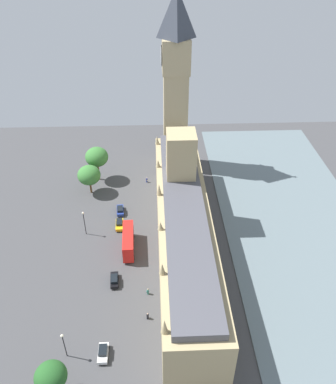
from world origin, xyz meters
The scene contains 17 objects.
ground_plane centered at (0.00, 0.00, 0.00)m, with size 138.08×138.08×0.00m, color #424244.
river_thames centered at (-32.10, 0.00, 0.12)m, with size 37.32×124.28×0.25m, color slate.
parliament_building centered at (-1.99, -1.20, 7.56)m, with size 11.82×68.08×25.46m.
clock_tower centered at (-2.28, -40.54, 27.13)m, with size 7.95×7.95×52.47m.
car_blue_kerbside centered at (13.90, -15.75, 0.89)m, with size 2.16×4.47×1.74m.
car_yellow_cab_midblock centered at (13.75, -9.91, 0.89)m, with size 2.03×4.56×1.74m.
double_decker_bus_by_river_gate centered at (11.02, -1.57, 2.63)m, with size 2.93×10.58×4.75m.
car_black_opposite_hall centered at (13.74, 8.92, 0.89)m, with size 2.03×4.49×1.74m.
car_white_far_end centered at (14.59, 26.32, 0.89)m, with size 1.91×4.05×1.74m.
pedestrian_under_trees centered at (6.38, 12.38, 0.74)m, with size 0.59×0.48×1.64m.
pedestrian_trailing centered at (6.73, -30.20, 0.73)m, with size 0.60×0.67×1.62m.
pedestrian_corner centered at (6.44, 18.62, 0.74)m, with size 0.50×0.60×1.65m.
plane_tree_near_tower centered at (21.24, -32.44, 7.84)m, with size 6.72×6.72×10.73m.
plane_tree_leading centered at (22.88, -25.60, 5.98)m, with size 6.50×6.50×8.76m.
plane_tree_slot_10 centered at (21.92, 33.20, 5.60)m, with size 5.32×5.32×7.90m.
street_lamp_slot_11 centered at (21.29, 26.13, 4.47)m, with size 0.56×0.56×6.41m.
street_lamp_slot_12 centered at (22.07, -7.49, 4.85)m, with size 0.56×0.56×7.05m.
Camera 1 is at (4.38, 67.86, 66.73)m, focal length 36.68 mm.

